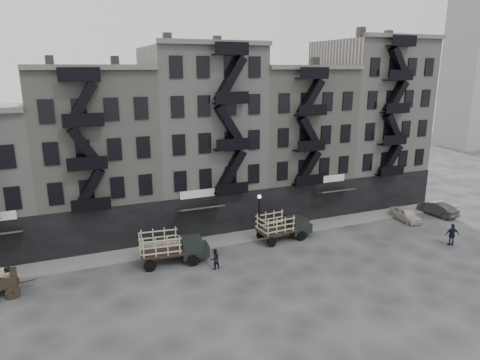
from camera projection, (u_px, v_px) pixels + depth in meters
name	position (u px, v px, depth m)	size (l,w,h in m)	color
ground	(239.00, 257.00, 35.42)	(140.00, 140.00, 0.00)	#38383A
sidewalk	(224.00, 239.00, 38.75)	(55.00, 2.50, 0.15)	slate
building_midwest	(96.00, 155.00, 38.59)	(10.00, 11.35, 16.20)	gray
building_center	(201.00, 137.00, 42.02)	(10.00, 11.35, 18.20)	gray
building_mideast	(290.00, 141.00, 45.96)	(10.00, 11.35, 16.20)	gray
building_east	(367.00, 123.00, 49.26)	(10.00, 11.35, 19.20)	gray
lamp_post	(259.00, 211.00, 38.13)	(0.36, 0.36, 4.28)	black
stake_truck_west	(172.00, 245.00, 33.89)	(5.53, 2.66, 2.69)	black
stake_truck_east	(283.00, 224.00, 38.57)	(5.20, 2.43, 2.54)	black
car_east	(406.00, 214.00, 43.60)	(1.52, 3.77, 1.29)	beige
car_far	(438.00, 209.00, 45.15)	(1.46, 4.19, 1.38)	#2A292C
pedestrian_west	(9.00, 279.00, 29.75)	(0.69, 0.45, 1.89)	black
pedestrian_mid	(215.00, 259.00, 33.06)	(0.80, 0.63, 1.65)	black
policeman	(452.00, 235.00, 37.41)	(1.17, 0.49, 1.99)	black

